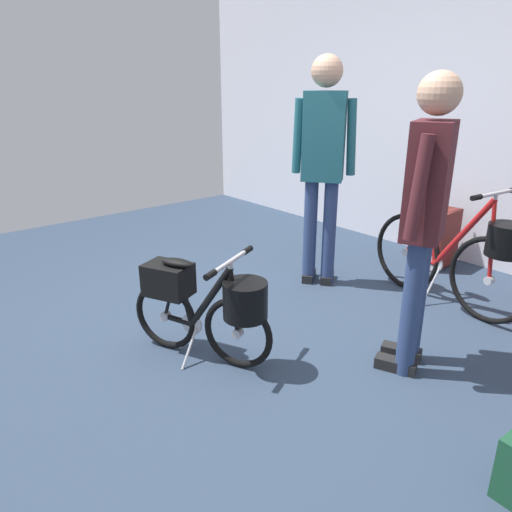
{
  "coord_description": "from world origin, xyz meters",
  "views": [
    {
      "loc": [
        2.3,
        -1.7,
        1.62
      ],
      "look_at": [
        0.03,
        0.22,
        0.55
      ],
      "focal_mm": 33.65,
      "sensor_mm": 36.0,
      "label": 1
    }
  ],
  "objects_px": {
    "visitor_browsing": "(425,211)",
    "visitor_near_wall": "(323,157)",
    "rolling_suitcase": "(441,238)",
    "folding_bike_foreground": "(206,303)",
    "display_bike_left": "(461,255)"
  },
  "relations": [
    {
      "from": "visitor_browsing",
      "to": "rolling_suitcase",
      "type": "xyz_separation_m",
      "value": [
        -0.77,
        1.7,
        -0.69
      ]
    },
    {
      "from": "visitor_browsing",
      "to": "visitor_near_wall",
      "type": "bearing_deg",
      "value": 156.11
    },
    {
      "from": "rolling_suitcase",
      "to": "folding_bike_foreground",
      "type": "bearing_deg",
      "value": -91.7
    },
    {
      "from": "folding_bike_foreground",
      "to": "visitor_near_wall",
      "type": "bearing_deg",
      "value": 105.43
    },
    {
      "from": "rolling_suitcase",
      "to": "visitor_near_wall",
      "type": "bearing_deg",
      "value": -112.27
    },
    {
      "from": "visitor_near_wall",
      "to": "display_bike_left",
      "type": "bearing_deg",
      "value": 21.79
    },
    {
      "from": "visitor_near_wall",
      "to": "visitor_browsing",
      "type": "xyz_separation_m",
      "value": [
        1.24,
        -0.55,
        -0.1
      ]
    },
    {
      "from": "visitor_near_wall",
      "to": "visitor_browsing",
      "type": "height_order",
      "value": "visitor_near_wall"
    },
    {
      "from": "folding_bike_foreground",
      "to": "visitor_browsing",
      "type": "height_order",
      "value": "visitor_browsing"
    },
    {
      "from": "display_bike_left",
      "to": "visitor_browsing",
      "type": "height_order",
      "value": "visitor_browsing"
    },
    {
      "from": "folding_bike_foreground",
      "to": "visitor_browsing",
      "type": "bearing_deg",
      "value": 45.88
    },
    {
      "from": "rolling_suitcase",
      "to": "visitor_browsing",
      "type": "bearing_deg",
      "value": -65.54
    },
    {
      "from": "visitor_near_wall",
      "to": "rolling_suitcase",
      "type": "height_order",
      "value": "visitor_near_wall"
    },
    {
      "from": "visitor_near_wall",
      "to": "rolling_suitcase",
      "type": "relative_size",
      "value": 2.21
    },
    {
      "from": "visitor_browsing",
      "to": "display_bike_left",
      "type": "bearing_deg",
      "value": 102.67
    }
  ]
}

